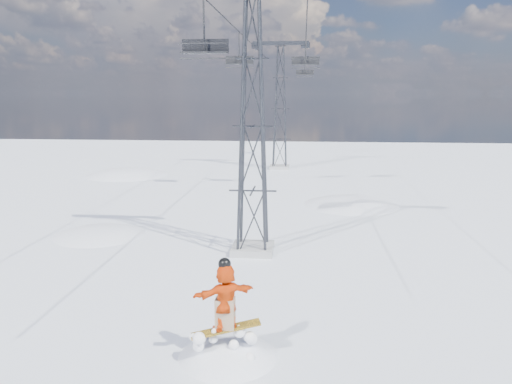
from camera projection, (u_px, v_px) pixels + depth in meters
ground at (197, 338)px, 14.19m from camera, size 120.00×120.00×0.00m
snow_terrain at (196, 318)px, 37.23m from camera, size 39.00×37.00×22.00m
lift_tower_near at (253, 127)px, 20.88m from camera, size 5.20×1.80×11.43m
lift_tower_far at (280, 109)px, 45.30m from camera, size 5.20×1.80×11.43m
haul_cables at (271, 28)px, 31.07m from camera, size 4.46×51.00×0.06m
lift_chair_near at (205, 48)px, 21.57m from camera, size 2.06×0.59×2.55m
lift_chair_mid at (306, 61)px, 33.48m from camera, size 1.89×0.54×2.35m
lift_chair_far at (239, 61)px, 33.16m from camera, size 1.88×0.54×2.33m
lift_chair_extra at (305, 73)px, 52.16m from camera, size 1.86×0.53×2.30m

